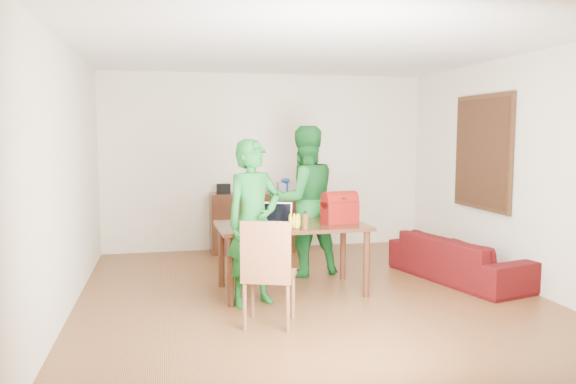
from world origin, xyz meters
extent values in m
cube|color=#492712|center=(0.00, 0.00, -0.05)|extent=(5.00, 5.50, 0.10)
cube|color=white|center=(0.00, 0.00, 2.75)|extent=(5.00, 5.50, 0.10)
cube|color=beige|center=(0.00, 2.80, 1.35)|extent=(5.00, 0.10, 2.70)
cube|color=beige|center=(0.00, -2.80, 1.35)|extent=(5.00, 0.10, 2.70)
cube|color=beige|center=(-2.55, 0.00, 1.35)|extent=(0.10, 5.50, 2.70)
cube|color=beige|center=(2.55, 0.00, 1.35)|extent=(0.10, 5.50, 2.70)
cube|color=#3F2614|center=(2.46, 0.70, 1.55)|extent=(0.04, 1.28, 1.48)
cube|color=#502D18|center=(2.43, 0.70, 1.55)|extent=(0.01, 1.18, 1.36)
cube|color=black|center=(-0.20, 2.51, 0.45)|extent=(1.40, 0.45, 0.90)
cube|color=black|center=(-0.70, 2.51, 0.97)|extent=(0.20, 0.14, 0.14)
cube|color=#B6B8C1|center=(0.25, 2.51, 0.97)|extent=(0.24, 0.22, 0.14)
ellipsoid|color=#193CA6|center=(0.25, 2.51, 1.08)|extent=(0.14, 0.14, 0.07)
cube|color=black|center=(-0.16, 0.24, 0.76)|extent=(1.69, 0.98, 0.04)
cylinder|color=black|center=(-0.90, -0.16, 0.37)|extent=(0.07, 0.07, 0.74)
cylinder|color=black|center=(0.60, -0.12, 0.37)|extent=(0.07, 0.07, 0.74)
cylinder|color=black|center=(-0.92, 0.61, 0.37)|extent=(0.07, 0.07, 0.74)
cylinder|color=black|center=(0.58, 0.65, 0.37)|extent=(0.07, 0.07, 0.74)
cube|color=brown|center=(-0.60, -0.79, 0.47)|extent=(0.58, 0.57, 0.05)
cube|color=brown|center=(-0.67, -0.98, 0.75)|extent=(0.44, 0.19, 0.52)
imported|color=#145D1F|center=(-0.65, -0.12, 0.87)|extent=(0.75, 0.63, 1.74)
imported|color=#145D1F|center=(0.17, 1.00, 0.94)|extent=(1.04, 0.88, 1.89)
cube|color=white|center=(-0.38, 0.15, 0.79)|extent=(0.41, 0.35, 0.02)
cube|color=black|center=(-0.38, 0.15, 0.91)|extent=(0.36, 0.20, 0.22)
cylinder|color=#562F13|center=(-0.09, -0.09, 0.87)|extent=(0.08, 0.08, 0.19)
cube|color=maroon|center=(0.39, 0.20, 0.92)|extent=(0.42, 0.29, 0.29)
imported|color=#370707|center=(1.95, 0.31, 0.27)|extent=(1.17, 1.98, 0.54)
camera|label=1|loc=(-1.52, -5.84, 1.80)|focal=35.00mm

